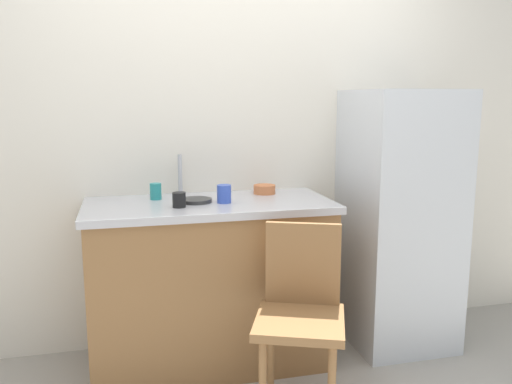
# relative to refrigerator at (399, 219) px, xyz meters

# --- Properties ---
(back_wall) EXTENTS (4.80, 0.10, 2.56)m
(back_wall) POSITION_rel_refrigerator_xyz_m (-0.99, 0.35, 0.52)
(back_wall) COLOR silver
(back_wall) RESTS_ON ground_plane
(cabinet_base) EXTENTS (1.29, 0.60, 0.88)m
(cabinet_base) POSITION_rel_refrigerator_xyz_m (-1.14, 0.00, -0.32)
(cabinet_base) COLOR olive
(cabinet_base) RESTS_ON ground_plane
(countertop) EXTENTS (1.33, 0.64, 0.04)m
(countertop) POSITION_rel_refrigerator_xyz_m (-1.14, 0.00, 0.14)
(countertop) COLOR #B7B7BC
(countertop) RESTS_ON cabinet_base
(faucet) EXTENTS (0.02, 0.02, 0.23)m
(faucet) POSITION_rel_refrigerator_xyz_m (-1.27, 0.25, 0.28)
(faucet) COLOR #B7B7BC
(faucet) RESTS_ON countertop
(refrigerator) EXTENTS (0.58, 0.61, 1.52)m
(refrigerator) POSITION_rel_refrigerator_xyz_m (0.00, 0.00, 0.00)
(refrigerator) COLOR silver
(refrigerator) RESTS_ON ground_plane
(chair) EXTENTS (0.52, 0.52, 0.89)m
(chair) POSITION_rel_refrigerator_xyz_m (-0.81, -0.58, -0.26)
(chair) COLOR olive
(chair) RESTS_ON ground_plane
(terracotta_bowl) EXTENTS (0.13, 0.13, 0.05)m
(terracotta_bowl) POSITION_rel_refrigerator_xyz_m (-0.79, 0.16, 0.19)
(terracotta_bowl) COLOR #C67042
(terracotta_bowl) RESTS_ON countertop
(hotplate) EXTENTS (0.17, 0.17, 0.02)m
(hotplate) POSITION_rel_refrigerator_xyz_m (-1.21, -0.00, 0.17)
(hotplate) COLOR #2D2D2D
(hotplate) RESTS_ON countertop
(cup_black) EXTENTS (0.07, 0.07, 0.08)m
(cup_black) POSITION_rel_refrigerator_xyz_m (-1.31, -0.11, 0.20)
(cup_black) COLOR black
(cup_black) RESTS_ON countertop
(cup_blue) EXTENTS (0.08, 0.08, 0.10)m
(cup_blue) POSITION_rel_refrigerator_xyz_m (-1.07, -0.05, 0.21)
(cup_blue) COLOR blue
(cup_blue) RESTS_ON countertop
(cup_teal) EXTENTS (0.06, 0.06, 0.09)m
(cup_teal) POSITION_rel_refrigerator_xyz_m (-1.42, 0.13, 0.21)
(cup_teal) COLOR teal
(cup_teal) RESTS_ON countertop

